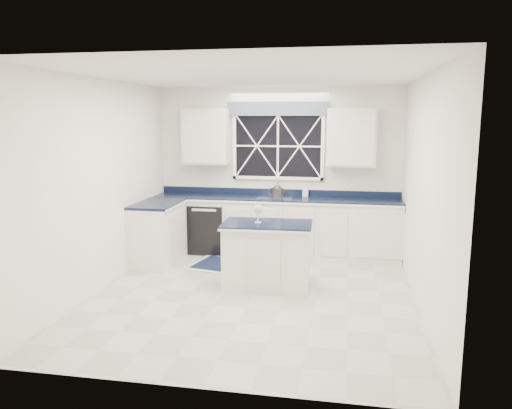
% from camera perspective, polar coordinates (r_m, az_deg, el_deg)
% --- Properties ---
extents(ground, '(4.50, 4.50, 0.00)m').
position_cam_1_polar(ground, '(6.40, -0.34, -10.30)').
color(ground, '#A5A4A0').
rests_on(ground, ground).
extents(back_wall, '(4.00, 0.10, 2.70)m').
position_cam_1_polar(back_wall, '(8.27, 2.54, 3.93)').
color(back_wall, white).
rests_on(back_wall, ground).
extents(base_cabinets, '(3.99, 1.60, 0.90)m').
position_cam_1_polar(base_cabinets, '(8.01, -0.31, -2.78)').
color(base_cabinets, white).
rests_on(base_cabinets, ground).
extents(countertop, '(3.98, 0.64, 0.04)m').
position_cam_1_polar(countertop, '(8.03, 2.23, 0.66)').
color(countertop, black).
rests_on(countertop, base_cabinets).
extents(dishwasher, '(0.60, 0.58, 0.82)m').
position_cam_1_polar(dishwasher, '(8.35, -5.29, -2.58)').
color(dishwasher, black).
rests_on(dishwasher, ground).
extents(window, '(1.65, 0.09, 1.26)m').
position_cam_1_polar(window, '(8.19, 2.52, 7.24)').
color(window, black).
rests_on(window, ground).
extents(upper_cabinets, '(3.10, 0.34, 0.90)m').
position_cam_1_polar(upper_cabinets, '(8.06, 2.41, 7.70)').
color(upper_cabinets, white).
rests_on(upper_cabinets, ground).
extents(faucet, '(0.05, 0.20, 0.30)m').
position_cam_1_polar(faucet, '(8.20, 2.43, 2.11)').
color(faucet, silver).
rests_on(faucet, countertop).
extents(island, '(1.18, 0.74, 0.86)m').
position_cam_1_polar(island, '(6.57, 1.28, -5.78)').
color(island, white).
rests_on(island, ground).
extents(rug, '(1.57, 1.14, 0.02)m').
position_cam_1_polar(rug, '(7.54, -2.13, -7.07)').
color(rug, beige).
rests_on(rug, ground).
extents(kettle, '(0.31, 0.23, 0.22)m').
position_cam_1_polar(kettle, '(8.00, 2.43, 1.51)').
color(kettle, '#303032').
rests_on(kettle, countertop).
extents(wine_glass, '(0.11, 0.11, 0.26)m').
position_cam_1_polar(wine_glass, '(6.46, 0.24, -0.55)').
color(wine_glass, silver).
rests_on(wine_glass, island).
extents(soap_bottle, '(0.09, 0.10, 0.20)m').
position_cam_1_polar(soap_bottle, '(8.17, 5.69, 1.61)').
color(soap_bottle, silver).
rests_on(soap_bottle, countertop).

